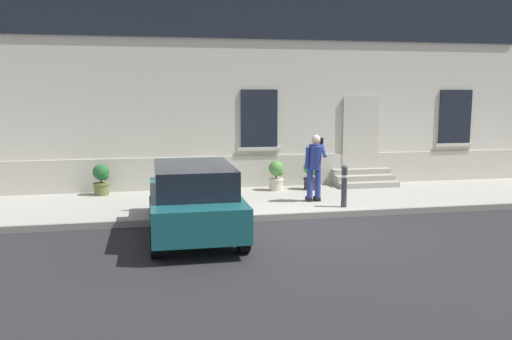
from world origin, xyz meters
name	(u,v)px	position (x,y,z in m)	size (l,w,h in m)	color
ground_plane	(298,230)	(0.00, 0.00, 0.00)	(80.00, 80.00, 0.00)	#232326
sidewalk	(269,201)	(0.00, 2.80, 0.07)	(24.00, 3.60, 0.15)	#99968E
curb_edge	(287,216)	(0.00, 0.94, 0.07)	(24.00, 0.12, 0.15)	gray
building_facade	(252,67)	(0.01, 5.29, 3.73)	(24.00, 1.52, 7.50)	beige
entrance_stoop	(364,179)	(3.29, 4.23, 0.34)	(1.85, 0.96, 0.48)	#9E998E
hatchback_car_teal	(193,198)	(-2.25, -0.03, 0.79)	(1.80, 4.07, 1.50)	#165156
bollard_near_person	(344,184)	(1.56, 1.35, 0.71)	(0.15, 0.15, 1.04)	#333338
bollard_far_left	(202,189)	(-1.93, 1.35, 0.71)	(0.15, 0.15, 1.04)	#333338
person_on_phone	(315,163)	(1.04, 2.13, 1.15)	(0.51, 0.50, 1.74)	navy
planter_olive	(101,179)	(-4.44, 4.15, 0.61)	(0.44, 0.44, 0.86)	#606B38
planter_terracotta	(191,177)	(-1.99, 3.98, 0.61)	(0.44, 0.44, 0.86)	#B25B38
planter_cream	(276,175)	(0.47, 3.91, 0.61)	(0.44, 0.44, 0.86)	beige
planter_charcoal	(311,174)	(1.50, 3.84, 0.61)	(0.44, 0.44, 0.86)	#2D2D30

